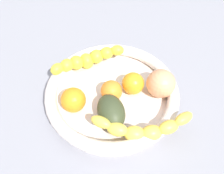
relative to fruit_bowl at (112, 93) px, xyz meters
The scene contains 9 objects.
kitchen_counter 4.02cm from the fruit_bowl, ahead, with size 120.00×120.00×3.00cm, color gray.
fruit_bowl is the anchor object (origin of this frame).
banana_draped_left 11.51cm from the fruit_bowl, 44.97° to the right, with size 17.79×12.99×5.59cm.
banana_draped_right 13.06cm from the fruit_bowl, 129.45° to the left, with size 22.04×8.64×4.60cm.
orange_front 9.90cm from the fruit_bowl, 32.05° to the left, with size 5.83×5.83×5.83cm, color orange.
orange_mid_left 2.30cm from the fruit_bowl, 110.42° to the left, with size 5.19×5.19×5.19cm, color orange.
orange_mid_right 5.73cm from the fruit_bowl, 156.14° to the right, with size 5.48×5.48×5.48cm, color orange.
avocado_dark 7.10cm from the fruit_bowl, 97.68° to the left, with size 8.70×6.06×5.62cm, color #374026.
peach_blush 12.06cm from the fruit_bowl, 167.32° to the right, with size 6.96×6.96×6.96cm, color #EE9B6B.
Camera 1 is at (-5.65, 34.33, 51.66)cm, focal length 37.60 mm.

